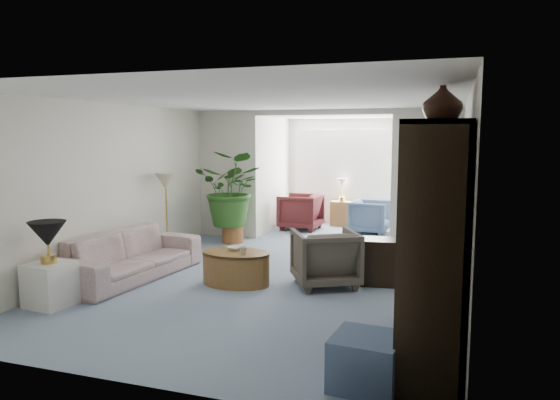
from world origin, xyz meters
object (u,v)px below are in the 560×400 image
(cabinet_urn, at_px, (443,102))
(ottoman, at_px, (366,361))
(sunroom_table, at_px, (342,213))
(plant_pot, at_px, (233,234))
(coffee_bowl, at_px, (235,248))
(sunroom_chair_maroon, at_px, (300,212))
(floor_lamp, at_px, (166,182))
(table_lamp, at_px, (47,234))
(sunroom_chair_blue, at_px, (370,217))
(side_table_dark, at_px, (380,262))
(framed_picture, at_px, (463,164))
(coffee_cup, at_px, (243,251))
(end_table, at_px, (50,284))
(sofa, at_px, (131,255))
(entertainment_cabinet, at_px, (436,242))
(coffee_table, at_px, (236,268))
(wingback_chair, at_px, (325,258))

(cabinet_urn, relative_size, ottoman, 0.74)
(sunroom_table, bearing_deg, plant_pot, -122.16)
(coffee_bowl, height_order, sunroom_table, sunroom_table)
(plant_pot, bearing_deg, sunroom_chair_maroon, 64.80)
(coffee_bowl, relative_size, sunroom_chair_maroon, 0.24)
(floor_lamp, bearing_deg, sunroom_table, 58.89)
(table_lamp, xyz_separation_m, sunroom_chair_blue, (2.91, 5.84, -0.53))
(table_lamp, relative_size, sunroom_chair_blue, 0.58)
(side_table_dark, distance_m, sunroom_table, 4.65)
(side_table_dark, distance_m, sunroom_chair_maroon, 4.28)
(cabinet_urn, bearing_deg, side_table_dark, 114.12)
(table_lamp, bearing_deg, framed_picture, 18.09)
(coffee_cup, relative_size, ottoman, 0.20)
(coffee_bowl, bearing_deg, cabinet_urn, -23.96)
(end_table, xyz_separation_m, coffee_cup, (1.89, 1.44, 0.24))
(sunroom_chair_blue, bearing_deg, sofa, 151.70)
(coffee_bowl, distance_m, sunroom_table, 4.97)
(cabinet_urn, bearing_deg, ottoman, -110.85)
(sofa, xyz_separation_m, floor_lamp, (-0.30, 1.50, 0.92))
(sofa, distance_m, end_table, 1.37)
(entertainment_cabinet, xyz_separation_m, sunroom_chair_maroon, (-2.97, 5.90, -0.69))
(floor_lamp, xyz_separation_m, coffee_cup, (1.99, -1.41, -0.75))
(end_table, relative_size, coffee_table, 0.55)
(framed_picture, xyz_separation_m, entertainment_cabinet, (-0.23, -1.56, -0.63))
(sofa, xyz_separation_m, entertainment_cabinet, (4.18, -1.40, 0.74))
(coffee_table, xyz_separation_m, cabinet_urn, (2.64, -1.10, 2.12))
(wingback_chair, bearing_deg, cabinet_urn, 107.49)
(coffee_table, distance_m, coffee_cup, 0.33)
(entertainment_cabinet, bearing_deg, plant_pot, 132.58)
(table_lamp, height_order, cabinet_urn, cabinet_urn)
(cabinet_urn, bearing_deg, floor_lamp, 151.80)
(end_table, distance_m, ottoman, 3.99)
(framed_picture, bearing_deg, sunroom_chair_maroon, 126.47)
(ottoman, relative_size, sunroom_chair_blue, 0.70)
(sofa, height_order, coffee_bowl, sofa)
(sofa, distance_m, sunroom_chair_blue, 5.25)
(coffee_table, bearing_deg, entertainment_cabinet, -31.13)
(table_lamp, height_order, plant_pot, table_lamp)
(plant_pot, bearing_deg, ottoman, -55.94)
(coffee_bowl, xyz_separation_m, entertainment_cabinet, (2.69, -1.70, 0.60))
(sofa, height_order, coffee_cup, sofa)
(floor_lamp, height_order, entertainment_cabinet, entertainment_cabinet)
(ottoman, distance_m, sunroom_chair_maroon, 7.12)
(sofa, distance_m, table_lamp, 1.47)
(sofa, distance_m, cabinet_urn, 4.73)
(framed_picture, bearing_deg, sofa, -177.96)
(sunroom_chair_blue, relative_size, sunroom_chair_maroon, 0.90)
(coffee_cup, height_order, sunroom_chair_blue, sunroom_chair_blue)
(framed_picture, height_order, sunroom_chair_blue, framed_picture)
(wingback_chair, relative_size, side_table_dark, 1.35)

